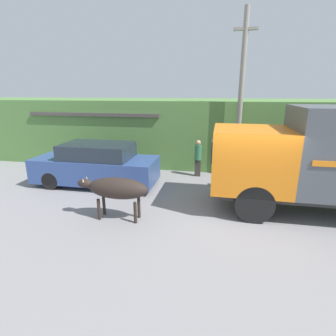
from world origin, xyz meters
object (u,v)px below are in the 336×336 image
at_px(parked_suv, 96,165).
at_px(utility_pole, 241,95).
at_px(pedestrian_on_hill, 198,156).
at_px(brown_cow, 116,189).

height_order(parked_suv, utility_pole, utility_pole).
height_order(parked_suv, pedestrian_on_hill, parked_suv).
bearing_deg(utility_pole, pedestrian_on_hill, -169.90).
distance_m(brown_cow, pedestrian_on_hill, 4.84).
distance_m(brown_cow, parked_suv, 3.17).
relative_size(parked_suv, utility_pole, 0.72).
bearing_deg(parked_suv, brown_cow, -56.45).
distance_m(brown_cow, utility_pole, 6.41).
height_order(brown_cow, pedestrian_on_hill, pedestrian_on_hill).
bearing_deg(utility_pole, brown_cow, -126.77).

